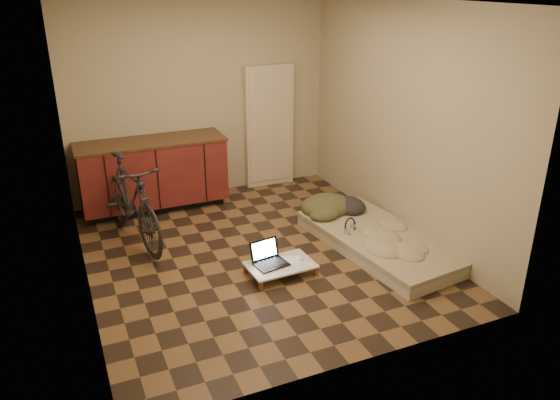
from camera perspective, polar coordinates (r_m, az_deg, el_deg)
name	(u,v)px	position (r m, az deg, el deg)	size (l,w,h in m)	color
room_shell	(255,138)	(5.50, -2.64, 6.47)	(3.50, 4.00, 2.60)	brown
cabinets	(153,174)	(7.14, -13.11, 2.68)	(1.84, 0.62, 0.91)	black
appliance_panel	(269,127)	(7.70, -1.14, 7.69)	(0.70, 0.10, 1.70)	beige
bicycle	(131,196)	(6.26, -15.34, 0.36)	(0.49, 1.68, 1.09)	black
futon	(380,241)	(6.16, 10.40, -4.22)	(1.18, 2.08, 0.17)	#B3AC8F
clothing_pile	(333,200)	(6.60, 5.57, 0.05)	(0.68, 0.57, 0.27)	#3C3E24
headphones	(350,225)	(6.11, 7.35, -2.65)	(0.22, 0.20, 0.14)	black
lap_desk	(280,265)	(5.55, 0.04, -6.84)	(0.69, 0.47, 0.11)	brown
laptop	(269,259)	(5.54, -1.19, -6.15)	(0.36, 0.33, 0.22)	black
mouse	(299,258)	(5.63, 2.04, -6.05)	(0.05, 0.09, 0.03)	white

